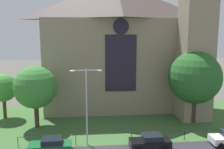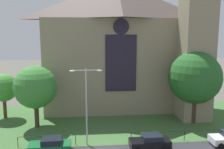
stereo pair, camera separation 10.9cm
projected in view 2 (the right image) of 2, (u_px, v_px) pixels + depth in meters
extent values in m
plane|color=#56544C|center=(103.00, 120.00, 34.83)|extent=(160.00, 160.00, 0.00)
cube|color=#3D6633|center=(104.00, 125.00, 32.87)|extent=(120.00, 20.00, 0.01)
cube|color=gray|center=(116.00, 63.00, 41.45)|extent=(22.00, 12.00, 14.00)
pyramid|color=#594C47|center=(116.00, 0.00, 39.80)|extent=(22.00, 12.00, 6.00)
cube|color=black|center=(121.00, 63.00, 35.39)|extent=(4.40, 0.16, 8.00)
cylinder|color=black|center=(121.00, 26.00, 34.55)|extent=(2.20, 0.15, 2.20)
cube|color=gray|center=(196.00, 55.00, 34.18)|extent=(4.00, 4.00, 18.00)
cylinder|color=black|center=(131.00, 133.00, 27.53)|extent=(24.22, 0.05, 0.05)
cylinder|color=black|center=(18.00, 142.00, 26.51)|extent=(0.07, 0.07, 1.10)
cylinder|color=black|center=(76.00, 140.00, 27.06)|extent=(0.07, 0.07, 1.10)
cylinder|color=black|center=(131.00, 138.00, 27.62)|extent=(0.07, 0.07, 1.10)
cylinder|color=black|center=(184.00, 136.00, 28.18)|extent=(0.07, 0.07, 1.10)
cylinder|color=#4C3823|center=(5.00, 108.00, 35.51)|extent=(0.48, 0.48, 2.92)
sphere|color=#428C38|center=(3.00, 88.00, 35.03)|extent=(3.91, 3.91, 3.91)
cylinder|color=#423021|center=(193.00, 110.00, 33.61)|extent=(0.80, 0.80, 3.59)
sphere|color=#235B23|center=(195.00, 77.00, 32.89)|extent=(6.88, 6.88, 6.88)
cylinder|color=#423021|center=(37.00, 115.00, 32.06)|extent=(0.57, 0.57, 3.22)
sphere|color=#387F33|center=(35.00, 87.00, 31.46)|extent=(5.35, 5.35, 5.35)
cylinder|color=#B2B2B7|center=(86.00, 107.00, 26.48)|extent=(0.16, 0.16, 8.34)
cylinder|color=#B2B2B7|center=(79.00, 70.00, 25.77)|extent=(1.40, 0.10, 0.10)
cylinder|color=#B2B2B7|center=(93.00, 70.00, 25.89)|extent=(1.40, 0.10, 0.10)
ellipsoid|color=white|center=(72.00, 71.00, 25.71)|extent=(0.57, 0.26, 0.20)
ellipsoid|color=white|center=(99.00, 71.00, 25.97)|extent=(0.57, 0.26, 0.20)
cube|color=#196033|center=(50.00, 147.00, 25.34)|extent=(4.24, 1.91, 0.70)
cube|color=black|center=(52.00, 141.00, 25.26)|extent=(2.04, 1.65, 0.55)
cylinder|color=black|center=(37.00, 146.00, 26.10)|extent=(0.65, 0.24, 0.64)
cylinder|color=black|center=(65.00, 145.00, 26.44)|extent=(0.65, 0.24, 0.64)
cube|color=black|center=(150.00, 143.00, 26.20)|extent=(4.26, 1.94, 0.70)
cube|color=black|center=(152.00, 137.00, 26.12)|extent=(2.05, 1.66, 0.55)
cylinder|color=black|center=(134.00, 143.00, 26.95)|extent=(0.65, 0.24, 0.64)
cylinder|color=black|center=(166.00, 149.00, 25.55)|extent=(0.65, 0.24, 0.64)
cylinder|color=black|center=(160.00, 141.00, 27.31)|extent=(0.65, 0.24, 0.64)
cylinder|color=black|center=(221.00, 146.00, 26.11)|extent=(0.64, 0.22, 0.64)
cylinder|color=black|center=(213.00, 139.00, 27.88)|extent=(0.64, 0.22, 0.64)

